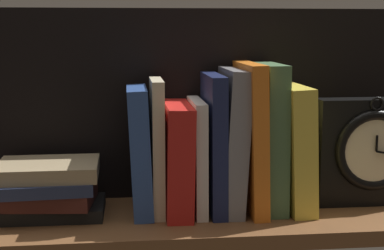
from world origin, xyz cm
name	(u,v)px	position (x,y,z in cm)	size (l,w,h in cm)	color
ground_plane	(215,220)	(0.00, 0.00, -1.25)	(83.86, 23.38, 2.50)	brown
back_panel	(206,104)	(0.00, 11.09, 16.87)	(83.86, 1.20, 33.73)	black
book_blue_modern	(140,150)	(-12.28, 2.15, 10.40)	(3.17, 13.22, 20.79)	#2D4C8E
book_cream_twain	(157,146)	(-9.44, 2.15, 11.06)	(1.91, 12.08, 22.11)	beige
book_red_requiem	(177,158)	(-6.10, 2.15, 8.99)	(4.18, 16.34, 17.98)	red
book_white_catcher	(197,156)	(-2.76, 2.15, 9.31)	(1.88, 13.85, 18.62)	silver
book_navy_bierce	(212,143)	(-0.29, 2.15, 11.41)	(2.46, 14.75, 22.82)	#192147
book_gray_chess	(231,140)	(2.94, 2.15, 11.83)	(3.41, 14.62, 23.66)	gray
book_orange_pandolfini	(250,137)	(6.22, 2.15, 12.31)	(2.54, 16.68, 24.63)	orange
book_green_romantic	(270,137)	(9.50, 2.15, 12.24)	(3.41, 13.65, 24.48)	#476B44
book_yellow_seinlanguage	(292,147)	(13.47, 2.15, 10.42)	(3.93, 15.73, 20.84)	gold
framed_clock	(370,151)	(27.15, 1.96, 9.37)	(18.43, 5.83, 19.05)	black
book_stack_side	(50,188)	(-26.95, 1.56, 4.58)	(16.94, 14.06, 8.95)	black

